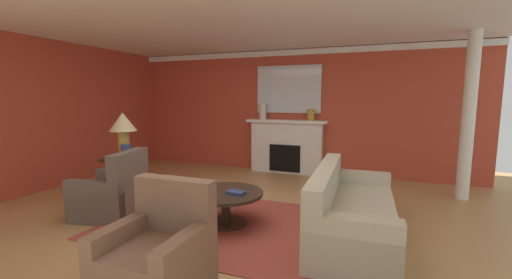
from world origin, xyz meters
TOP-DOWN VIEW (x-y plane):
  - ground_plane at (0.00, 0.00)m, footprint 9.69×9.69m
  - wall_fireplace at (0.00, 3.33)m, footprint 8.06×0.12m
  - wall_window at (-3.79, 0.30)m, footprint 0.12×7.13m
  - ceiling_panel at (0.00, 0.30)m, footprint 8.06×7.13m
  - crown_moulding at (0.00, 3.25)m, footprint 8.06×0.08m
  - area_rug at (0.08, -0.07)m, footprint 3.13×2.22m
  - fireplace at (0.03, 3.12)m, footprint 1.80×0.35m
  - mantel_mirror at (0.03, 3.24)m, footprint 1.46×0.04m
  - sofa at (1.67, 0.09)m, footprint 0.96×2.12m
  - armchair_near_window at (-1.58, -0.36)m, footprint 0.94×0.94m
  - armchair_facing_fireplace at (0.18, -1.61)m, footprint 0.80×0.80m
  - coffee_table at (0.08, -0.07)m, footprint 1.00×1.00m
  - side_table at (-1.96, 0.32)m, footprint 0.56×0.56m
  - table_lamp at (-1.96, 0.32)m, footprint 0.44×0.44m
  - vase_mantel_left at (-0.52, 3.07)m, footprint 0.17×0.17m
  - vase_mantel_right at (0.58, 3.07)m, footprint 0.16×0.16m
  - vase_on_side_table at (-1.81, 0.20)m, footprint 0.15×0.15m
  - book_red_cover at (0.25, -0.11)m, footprint 0.25×0.18m
  - column_white at (3.31, 2.33)m, footprint 0.20×0.20m

SIDE VIEW (x-z plane):
  - ground_plane at x=0.00m, z-range 0.00..0.00m
  - area_rug at x=0.08m, z-range 0.00..0.01m
  - sofa at x=1.67m, z-range -0.13..0.72m
  - armchair_near_window at x=-1.58m, z-range -0.17..0.78m
  - armchair_facing_fireplace at x=0.18m, z-range -0.17..0.78m
  - coffee_table at x=0.08m, z-range 0.11..0.56m
  - side_table at x=-1.96m, z-range 0.05..0.75m
  - book_red_cover at x=0.25m, z-range 0.45..0.49m
  - fireplace at x=0.03m, z-range -0.03..1.17m
  - vase_on_side_table at x=-1.81m, z-range 0.70..0.95m
  - table_lamp at x=-1.96m, z-range 0.85..1.60m
  - vase_mantel_right at x=0.58m, z-range 1.20..1.44m
  - vase_mantel_left at x=-0.52m, z-range 1.20..1.55m
  - wall_fireplace at x=0.00m, z-range 0.00..2.75m
  - wall_window at x=-3.79m, z-range 0.00..2.75m
  - column_white at x=3.31m, z-range 0.00..2.75m
  - mantel_mirror at x=0.03m, z-range 1.35..2.40m
  - crown_moulding at x=0.00m, z-range 2.61..2.73m
  - ceiling_panel at x=0.00m, z-range 2.75..2.81m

